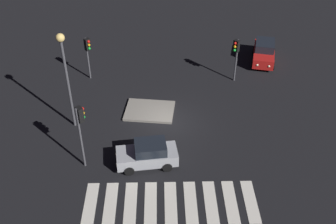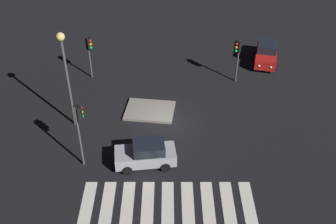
{
  "view_description": "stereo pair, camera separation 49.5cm",
  "coord_description": "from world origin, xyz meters",
  "px_view_note": "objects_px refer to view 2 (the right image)",
  "views": [
    {
      "loc": [
        -0.48,
        -23.21,
        18.22
      ],
      "look_at": [
        0.0,
        0.0,
        1.0
      ],
      "focal_mm": 43.95,
      "sensor_mm": 36.0,
      "label": 1
    },
    {
      "loc": [
        0.02,
        -23.21,
        18.22
      ],
      "look_at": [
        0.0,
        0.0,
        1.0
      ],
      "focal_mm": 43.95,
      "sensor_mm": 36.0,
      "label": 2
    }
  ],
  "objects_px": {
    "car_red": "(267,53)",
    "traffic_light_south": "(79,122)",
    "traffic_island": "(150,111)",
    "car_silver": "(146,154)",
    "street_lamp": "(65,64)",
    "traffic_light_west": "(90,48)",
    "traffic_light_north": "(238,51)"
  },
  "relations": [
    {
      "from": "car_red",
      "to": "street_lamp",
      "type": "relative_size",
      "value": 0.62
    },
    {
      "from": "traffic_light_south",
      "to": "traffic_light_north",
      "type": "xyz_separation_m",
      "value": [
        10.71,
        9.68,
        -0.52
      ]
    },
    {
      "from": "traffic_island",
      "to": "traffic_light_south",
      "type": "height_order",
      "value": "traffic_light_south"
    },
    {
      "from": "traffic_light_west",
      "to": "traffic_light_north",
      "type": "bearing_deg",
      "value": 41.56
    },
    {
      "from": "car_silver",
      "to": "traffic_island",
      "type": "bearing_deg",
      "value": -96.75
    },
    {
      "from": "traffic_light_south",
      "to": "car_silver",
      "type": "bearing_deg",
      "value": -38.73
    },
    {
      "from": "car_red",
      "to": "traffic_light_north",
      "type": "height_order",
      "value": "traffic_light_north"
    },
    {
      "from": "traffic_island",
      "to": "car_silver",
      "type": "bearing_deg",
      "value": -90.11
    },
    {
      "from": "traffic_light_west",
      "to": "street_lamp",
      "type": "relative_size",
      "value": 0.52
    },
    {
      "from": "traffic_island",
      "to": "traffic_light_north",
      "type": "relative_size",
      "value": 1.04
    },
    {
      "from": "car_silver",
      "to": "traffic_light_north",
      "type": "height_order",
      "value": "traffic_light_north"
    },
    {
      "from": "traffic_island",
      "to": "street_lamp",
      "type": "distance_m",
      "value": 7.32
    },
    {
      "from": "traffic_light_north",
      "to": "street_lamp",
      "type": "height_order",
      "value": "street_lamp"
    },
    {
      "from": "car_red",
      "to": "traffic_light_north",
      "type": "bearing_deg",
      "value": -30.71
    },
    {
      "from": "traffic_island",
      "to": "traffic_light_west",
      "type": "relative_size",
      "value": 1.05
    },
    {
      "from": "traffic_light_south",
      "to": "car_red",
      "type": "bearing_deg",
      "value": 4.78
    },
    {
      "from": "traffic_island",
      "to": "car_silver",
      "type": "distance_m",
      "value": 5.61
    },
    {
      "from": "car_red",
      "to": "car_silver",
      "type": "xyz_separation_m",
      "value": [
        -10.01,
        -13.0,
        -0.07
      ]
    },
    {
      "from": "car_silver",
      "to": "traffic_light_west",
      "type": "distance_m",
      "value": 11.61
    },
    {
      "from": "traffic_island",
      "to": "car_red",
      "type": "xyz_separation_m",
      "value": [
        10.0,
        7.44,
        0.8
      ]
    },
    {
      "from": "car_silver",
      "to": "traffic_light_north",
      "type": "relative_size",
      "value": 1.07
    },
    {
      "from": "traffic_light_south",
      "to": "traffic_light_north",
      "type": "relative_size",
      "value": 1.19
    },
    {
      "from": "car_silver",
      "to": "traffic_light_south",
      "type": "height_order",
      "value": "traffic_light_south"
    },
    {
      "from": "traffic_island",
      "to": "car_silver",
      "type": "height_order",
      "value": "car_silver"
    },
    {
      "from": "car_silver",
      "to": "traffic_light_west",
      "type": "relative_size",
      "value": 1.08
    },
    {
      "from": "traffic_light_south",
      "to": "street_lamp",
      "type": "bearing_deg",
      "value": 70.99
    },
    {
      "from": "car_red",
      "to": "street_lamp",
      "type": "distance_m",
      "value": 18.16
    },
    {
      "from": "traffic_light_north",
      "to": "traffic_light_west",
      "type": "bearing_deg",
      "value": -48.39
    },
    {
      "from": "car_red",
      "to": "traffic_light_west",
      "type": "distance_m",
      "value": 15.28
    },
    {
      "from": "traffic_light_west",
      "to": "street_lamp",
      "type": "height_order",
      "value": "street_lamp"
    },
    {
      "from": "traffic_light_south",
      "to": "traffic_light_west",
      "type": "height_order",
      "value": "traffic_light_south"
    },
    {
      "from": "car_red",
      "to": "traffic_light_south",
      "type": "bearing_deg",
      "value": -33.68
    }
  ]
}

